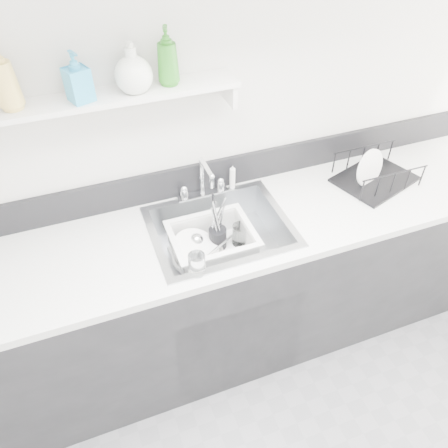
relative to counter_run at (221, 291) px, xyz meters
name	(u,v)px	position (x,y,z in m)	size (l,w,h in m)	color
room_shell	(346,199)	(0.00, -0.80, 1.22)	(3.50, 3.00, 2.60)	silver
counter_run	(221,291)	(0.00, 0.00, 0.00)	(3.20, 0.62, 0.92)	black
backsplash	(199,177)	(0.00, 0.30, 0.54)	(3.20, 0.02, 0.16)	black
sink	(220,241)	(0.00, 0.00, 0.37)	(0.64, 0.52, 0.20)	silver
faucet	(203,187)	(0.00, 0.25, 0.52)	(0.26, 0.18, 0.23)	silver
side_sprayer	(232,177)	(0.16, 0.25, 0.53)	(0.03, 0.03, 0.14)	white
wall_shelf	(114,98)	(-0.35, 0.23, 1.05)	(1.00, 0.16, 0.12)	silver
wash_tub	(212,244)	(-0.04, -0.01, 0.37)	(0.39, 0.31, 0.15)	white
plate_stack	(198,253)	(-0.12, -0.01, 0.34)	(0.27, 0.27, 0.11)	white
utensil_cup	(218,236)	(0.00, 0.03, 0.37)	(0.09, 0.09, 0.29)	black
ladle	(209,249)	(-0.06, -0.01, 0.35)	(0.28, 0.10, 0.08)	silver
tumbler_in_tub	(240,235)	(0.11, 0.02, 0.36)	(0.08, 0.08, 0.11)	white
tumbler_counter	(197,264)	(-0.19, -0.23, 0.51)	(0.07, 0.07, 0.10)	white
dish_rack	(377,169)	(0.88, 0.06, 0.53)	(0.40, 0.30, 0.14)	black
bowl_small	(241,256)	(0.07, -0.09, 0.32)	(0.10, 0.10, 0.03)	white
soap_bottle_a	(3,77)	(-0.71, 0.23, 1.19)	(0.09, 0.09, 0.24)	#E1BF60
soap_bottle_b	(77,77)	(-0.47, 0.21, 1.16)	(0.08, 0.08, 0.18)	#2D97C4
soap_bottle_c	(133,68)	(-0.26, 0.22, 1.16)	(0.15, 0.15, 0.19)	silver
soap_bottle_d	(167,56)	(-0.12, 0.23, 1.18)	(0.09, 0.09, 0.22)	#267A1C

